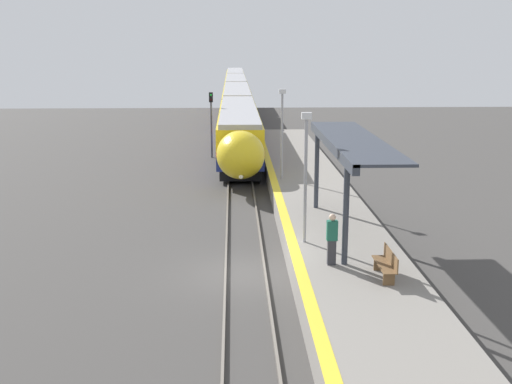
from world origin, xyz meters
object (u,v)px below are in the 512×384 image
railway_signal (211,118)px  lamppost_mid (282,127)px  person_waiting (332,238)px  lamppost_near (306,168)px  platform_bench (387,263)px  train (236,96)px

railway_signal → lamppost_mid: 12.76m
person_waiting → railway_signal: railway_signal is taller
lamppost_mid → lamppost_near: bearing=-90.0°
lamppost_near → platform_bench: bearing=-59.9°
platform_bench → lamppost_mid: bearing=98.2°
train → platform_bench: bearing=-85.5°
railway_signal → person_waiting: bearing=-79.5°
person_waiting → lamppost_mid: 14.08m
railway_signal → lamppost_mid: size_ratio=0.98×
train → railway_signal: bearing=-94.0°
train → lamppost_mid: bearing=-86.8°
platform_bench → railway_signal: 28.02m
platform_bench → person_waiting: (-1.57, 1.28, 0.44)m
railway_signal → lamppost_mid: bearing=-70.7°
lamppost_mid → train: bearing=93.2°
railway_signal → lamppost_near: 23.84m
lamppost_near → railway_signal: bearing=100.2°
platform_bench → person_waiting: bearing=140.7°
train → lamppost_near: lamppost_near is taller
train → railway_signal: size_ratio=17.58×
train → lamppost_mid: lamppost_mid is taller
platform_bench → person_waiting: 2.07m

